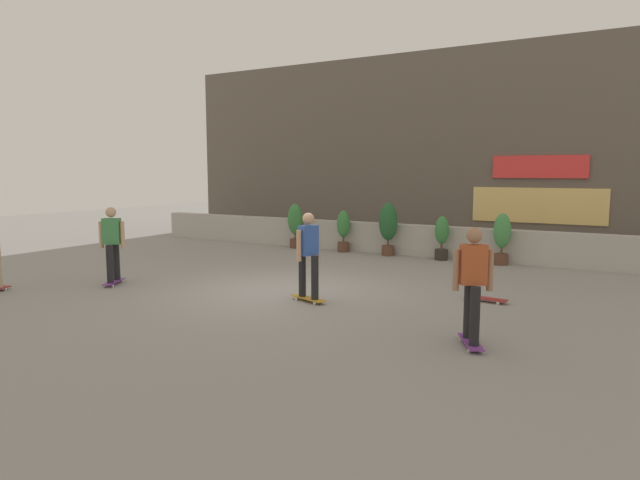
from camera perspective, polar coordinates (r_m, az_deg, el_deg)
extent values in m
plane|color=gray|center=(11.57, -3.76, -5.23)|extent=(48.00, 48.00, 0.00)
cube|color=#B2ADA3|center=(16.74, 7.78, 0.12)|extent=(18.00, 0.40, 0.90)
cube|color=#60564C|center=(20.38, 12.28, 9.15)|extent=(20.00, 2.00, 6.50)
cube|color=#F23333|center=(18.54, 21.64, 7.02)|extent=(2.80, 0.08, 0.70)
cube|color=#F2CC72|center=(18.58, 21.48, 3.32)|extent=(4.00, 0.06, 1.10)
cylinder|color=brown|center=(17.89, -2.56, -0.34)|extent=(0.36, 0.36, 0.30)
cylinder|color=brown|center=(17.86, -2.57, 0.38)|extent=(0.06, 0.06, 0.15)
ellipsoid|color=#387F3D|center=(17.81, -2.58, 2.18)|extent=(0.48, 0.48, 0.98)
cylinder|color=brown|center=(17.01, 2.41, -0.73)|extent=(0.36, 0.36, 0.30)
cylinder|color=brown|center=(16.99, 2.41, 0.03)|extent=(0.06, 0.06, 0.15)
ellipsoid|color=#387F3D|center=(16.93, 2.42, 1.66)|extent=(0.40, 0.40, 0.82)
cylinder|color=brown|center=(16.38, 6.99, -1.08)|extent=(0.36, 0.36, 0.30)
cylinder|color=brown|center=(16.35, 7.00, -0.30)|extent=(0.06, 0.06, 0.15)
ellipsoid|color=#235B2D|center=(16.29, 7.03, 1.89)|extent=(0.54, 0.54, 1.10)
cylinder|color=#2D2823|center=(15.83, 12.37, -1.48)|extent=(0.36, 0.36, 0.30)
cylinder|color=brown|center=(15.79, 12.39, -0.67)|extent=(0.06, 0.06, 0.15)
ellipsoid|color=#387F3D|center=(15.74, 12.43, 1.00)|extent=(0.38, 0.38, 0.78)
cylinder|color=brown|center=(15.41, 18.13, -1.90)|extent=(0.36, 0.36, 0.30)
cylinder|color=brown|center=(15.38, 18.16, -1.07)|extent=(0.06, 0.06, 0.15)
ellipsoid|color=#428C47|center=(15.32, 18.24, 0.91)|extent=(0.45, 0.45, 0.92)
cube|color=#72338C|center=(12.96, -20.43, -4.02)|extent=(0.55, 0.80, 0.02)
cylinder|color=silver|center=(12.70, -20.54, -4.42)|extent=(0.05, 0.06, 0.06)
cylinder|color=silver|center=(12.76, -21.20, -4.40)|extent=(0.05, 0.06, 0.06)
cylinder|color=silver|center=(13.17, -19.67, -3.98)|extent=(0.05, 0.06, 0.06)
cylinder|color=silver|center=(13.23, -20.32, -3.96)|extent=(0.05, 0.06, 0.06)
cylinder|color=black|center=(12.73, -20.82, -2.32)|extent=(0.14, 0.14, 0.82)
cylinder|color=black|center=(13.05, -20.21, -2.06)|extent=(0.14, 0.14, 0.82)
cube|color=#3F8C4C|center=(12.80, -20.65, 0.86)|extent=(0.41, 0.35, 0.56)
sphere|color=tan|center=(12.77, -20.73, 2.69)|extent=(0.22, 0.22, 0.22)
cylinder|color=tan|center=(12.72, -19.65, 0.50)|extent=(0.09, 0.09, 0.58)
cylinder|color=tan|center=(12.90, -21.59, 0.51)|extent=(0.09, 0.09, 0.58)
cube|color=#72338C|center=(8.25, 15.23, -10.07)|extent=(0.56, 0.80, 0.02)
cylinder|color=silver|center=(8.49, 14.28, -9.83)|extent=(0.05, 0.06, 0.06)
cylinder|color=silver|center=(8.52, 15.35, -9.79)|extent=(0.05, 0.06, 0.06)
cylinder|color=silver|center=(8.00, 15.09, -10.90)|extent=(0.05, 0.06, 0.06)
cylinder|color=silver|center=(8.04, 16.22, -10.85)|extent=(0.05, 0.06, 0.06)
cylinder|color=black|center=(8.31, 15.04, -6.94)|extent=(0.14, 0.14, 0.82)
cylinder|color=black|center=(7.97, 15.63, -7.56)|extent=(0.14, 0.14, 0.82)
cube|color=#B24C26|center=(8.00, 15.49, -2.45)|extent=(0.41, 0.35, 0.56)
sphere|color=#9E7051|center=(7.94, 15.59, 0.47)|extent=(0.22, 0.22, 0.22)
cylinder|color=#9E7051|center=(7.96, 13.83, -3.03)|extent=(0.09, 0.09, 0.58)
cylinder|color=#9E7051|center=(8.07, 17.10, -3.00)|extent=(0.09, 0.09, 0.58)
cube|color=#BF8C26|center=(10.58, -1.19, -6.01)|extent=(0.82, 0.43, 0.02)
cylinder|color=silver|center=(10.46, 0.09, -6.38)|extent=(0.06, 0.05, 0.06)
cylinder|color=silver|center=(10.35, -0.56, -6.52)|extent=(0.06, 0.05, 0.06)
cylinder|color=silver|center=(10.83, -1.79, -5.91)|extent=(0.06, 0.05, 0.06)
cylinder|color=silver|center=(10.73, -2.44, -6.04)|extent=(0.06, 0.05, 0.06)
cylinder|color=black|center=(10.36, -0.53, -3.92)|extent=(0.14, 0.14, 0.82)
cylinder|color=black|center=(10.63, -1.84, -3.64)|extent=(0.14, 0.14, 0.82)
cube|color=#3359B2|center=(10.39, -1.21, -0.04)|extent=(0.30, 0.40, 0.56)
sphere|color=tan|center=(10.35, -1.21, 2.22)|extent=(0.22, 0.22, 0.22)
cylinder|color=tan|center=(10.55, -0.25, -0.36)|extent=(0.09, 0.09, 0.58)
cylinder|color=tan|center=(10.25, -2.19, -0.59)|extent=(0.09, 0.09, 0.58)
cylinder|color=silver|center=(13.28, -29.64, -4.42)|extent=(0.04, 0.06, 0.06)
cube|color=maroon|center=(11.03, 16.70, -5.77)|extent=(0.82, 0.28, 0.02)
cylinder|color=silver|center=(11.05, 15.27, -5.90)|extent=(0.06, 0.04, 0.06)
cylinder|color=silver|center=(11.20, 15.57, -5.74)|extent=(0.06, 0.04, 0.06)
cylinder|color=silver|center=(10.89, 17.85, -6.19)|extent=(0.06, 0.04, 0.06)
cylinder|color=silver|center=(11.03, 18.11, -6.02)|extent=(0.06, 0.04, 0.06)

